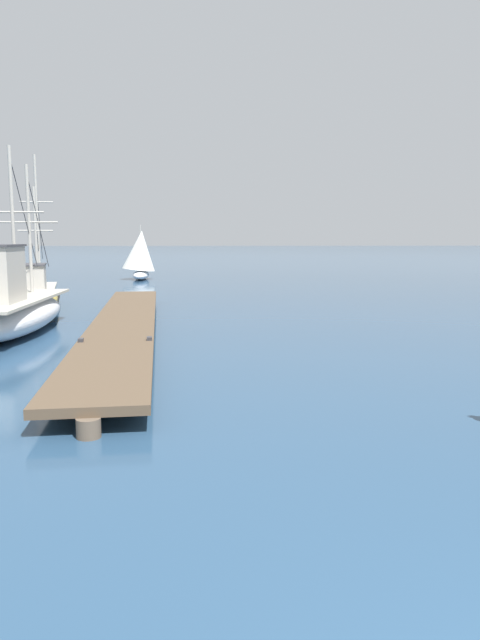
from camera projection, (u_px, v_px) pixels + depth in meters
floating_dock at (124, 322)px, 17.70m from camera, size 3.30×18.94×0.53m
fishing_boat_0 at (12, 310)px, 17.54m from camera, size 2.10×7.86×5.57m
fishing_boat_2 at (38, 297)px, 23.27m from camera, size 3.01×8.46×6.29m
distant_sailboat at (140, 255)px, 40.63m from camera, size 2.59×4.51×3.74m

